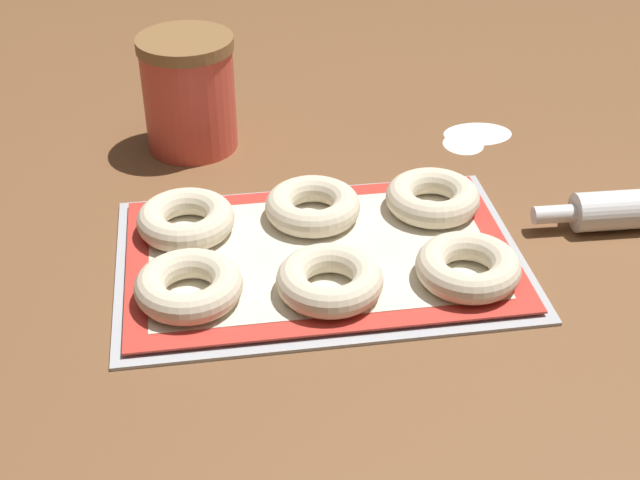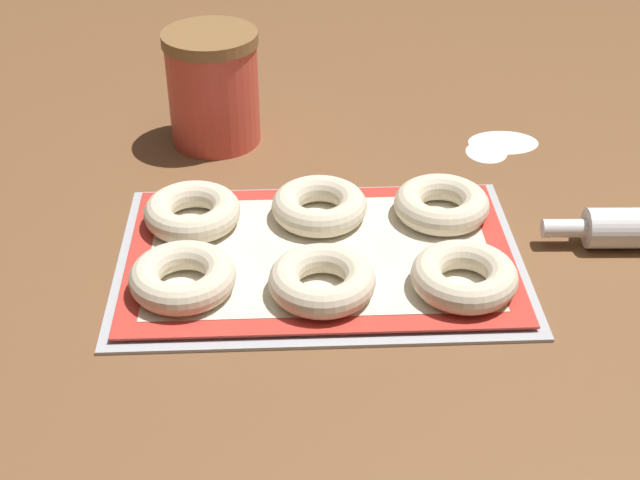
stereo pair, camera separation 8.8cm
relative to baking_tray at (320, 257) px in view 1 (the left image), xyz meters
The scene contains 12 objects.
ground_plane 0.02m from the baking_tray, 55.94° to the right, with size 2.80×2.80×0.00m, color brown.
baking_tray is the anchor object (origin of this frame).
baking_mat 0.01m from the baking_tray, 90.00° to the right, with size 0.43×0.28×0.00m.
bagel_front_left 0.16m from the baking_tray, 156.93° to the right, with size 0.11×0.11×0.03m.
bagel_front_center 0.08m from the baking_tray, 90.83° to the right, with size 0.11×0.11×0.03m.
bagel_front_right 0.17m from the baking_tray, 26.46° to the right, with size 0.11×0.11×0.03m.
bagel_back_left 0.16m from the baking_tray, 156.01° to the left, with size 0.11×0.11×0.03m.
bagel_back_center 0.08m from the baking_tray, 88.16° to the left, with size 0.11×0.11×0.03m.
bagel_back_right 0.16m from the baking_tray, 25.14° to the left, with size 0.11×0.11×0.03m.
flour_canister 0.33m from the baking_tray, 113.86° to the left, with size 0.13×0.13×0.16m.
flour_patch_near 0.38m from the baking_tray, 45.34° to the left, with size 0.10×0.07×0.00m.
flour_patch_far 0.34m from the baking_tray, 45.61° to the left, with size 0.06×0.06×0.00m.
Camera 1 is at (-0.13, -0.79, 0.58)m, focal length 50.00 mm.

